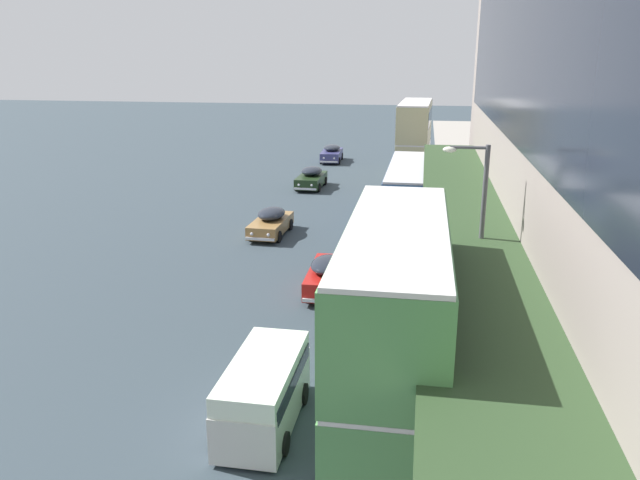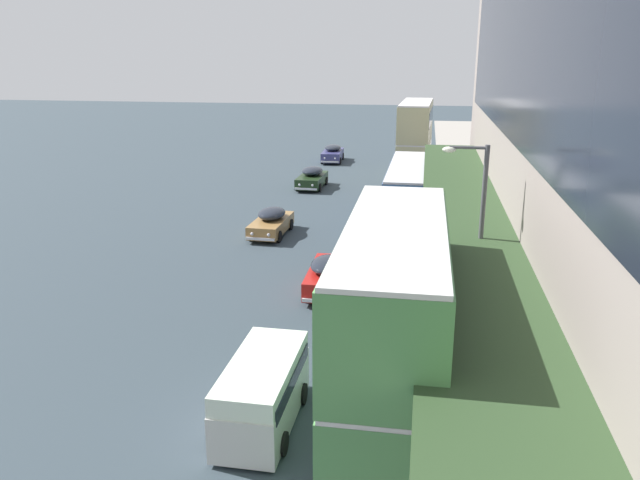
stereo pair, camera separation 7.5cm
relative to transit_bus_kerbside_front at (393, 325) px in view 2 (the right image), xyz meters
name	(u,v)px [view 2 (the right image)]	position (x,y,z in m)	size (l,w,h in m)	color
transit_bus_kerbside_front	(393,325)	(0.00, 0.00, 0.00)	(2.84, 9.30, 5.91)	#52924F
transit_bus_kerbside_rear	(415,137)	(-0.22, 37.07, 0.14)	(2.91, 9.24, 6.19)	tan
transit_bus_kerbside_far	(409,188)	(-0.27, 23.29, -1.26)	(2.84, 11.14, 3.38)	#3F66A1
sedan_oncoming_rear	(271,222)	(-7.84, 18.30, -2.45)	(1.95, 4.41, 1.53)	olive
sedan_oncoming_front	(328,274)	(-3.29, 10.14, -2.43)	(1.80, 4.41, 1.56)	#B21915
sedan_lead_near	(333,153)	(-8.05, 43.54, -2.41)	(2.00, 4.69, 1.57)	navy
sedan_far_back	(312,178)	(-7.84, 31.38, -2.41)	(2.00, 4.48, 1.60)	#1C3018
vw_van	(264,387)	(-3.49, -0.15, -2.10)	(1.95, 4.57, 1.96)	beige
street_lamp	(476,234)	(2.42, 5.41, 1.05)	(1.50, 0.28, 7.05)	#4C4C51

